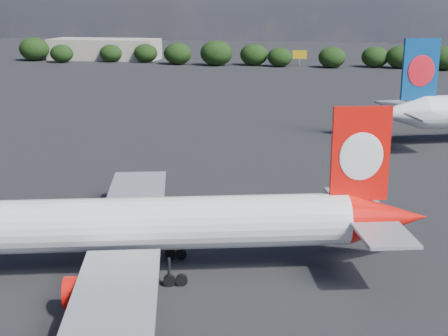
# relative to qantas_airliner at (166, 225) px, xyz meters

# --- Properties ---
(ground) EXTENTS (500.00, 500.00, 0.00)m
(ground) POSITION_rel_qantas_airliner_xyz_m (-12.07, 54.72, -4.48)
(ground) COLOR black
(ground) RESTS_ON ground
(qantas_airliner) EXTENTS (44.59, 42.70, 14.71)m
(qantas_airliner) POSITION_rel_qantas_airliner_xyz_m (0.00, 0.00, 0.00)
(qantas_airliner) COLOR white
(qantas_airliner) RESTS_ON ground
(terminal_building) EXTENTS (42.00, 16.00, 8.00)m
(terminal_building) POSITION_rel_qantas_airliner_xyz_m (-77.07, 186.72, -0.48)
(terminal_building) COLOR #A2978B
(terminal_building) RESTS_ON ground
(highway_sign) EXTENTS (6.00, 0.30, 4.50)m
(highway_sign) POSITION_rel_qantas_airliner_xyz_m (-30.07, 170.72, -1.35)
(highway_sign) COLOR #125E1E
(highway_sign) RESTS_ON ground
(billboard_yellow) EXTENTS (5.00, 0.30, 5.50)m
(billboard_yellow) POSITION_rel_qantas_airliner_xyz_m (-0.07, 176.72, -0.61)
(billboard_yellow) COLOR gold
(billboard_yellow) RESTS_ON ground
(horizon_treeline) EXTENTS (209.10, 16.61, 9.09)m
(horizon_treeline) POSITION_rel_qantas_airliner_xyz_m (-0.52, 175.07, -0.49)
(horizon_treeline) COLOR black
(horizon_treeline) RESTS_ON ground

